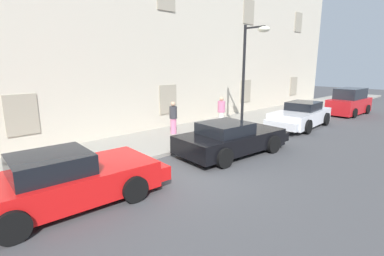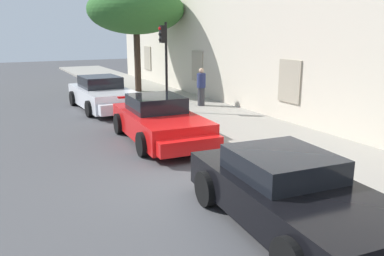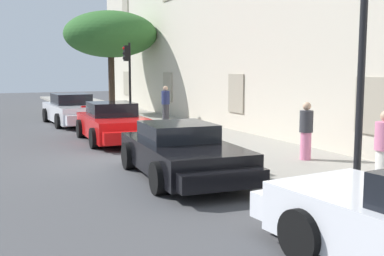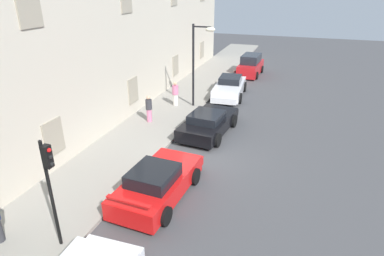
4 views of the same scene
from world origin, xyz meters
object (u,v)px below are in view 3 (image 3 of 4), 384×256
(street_lamp, at_px, (345,4))
(pedestrian_bystander, at_px, (384,149))
(pedestrian_admiring, at_px, (306,131))
(pedestrian_strolling, at_px, (166,103))
(sportscar_yellow_flank, at_px, (115,125))
(tree_near_kerb, at_px, (111,35))
(sportscar_red_lead, at_px, (74,111))
(traffic_light, at_px, (128,69))
(sportscar_white_middle, at_px, (184,154))

(street_lamp, height_order, pedestrian_bystander, street_lamp)
(pedestrian_admiring, bearing_deg, pedestrian_strolling, 178.91)
(sportscar_yellow_flank, height_order, pedestrian_strolling, pedestrian_strolling)
(tree_near_kerb, distance_m, pedestrian_bystander, 18.74)
(sportscar_red_lead, xyz_separation_m, sportscar_yellow_flank, (5.87, 0.17, -0.00))
(sportscar_red_lead, relative_size, tree_near_kerb, 0.92)
(street_lamp, bearing_deg, traffic_light, 179.07)
(traffic_light, distance_m, pedestrian_admiring, 9.96)
(tree_near_kerb, xyz_separation_m, pedestrian_admiring, (15.41, 0.81, -3.44))
(pedestrian_strolling, bearing_deg, traffic_light, -74.87)
(traffic_light, bearing_deg, pedestrian_admiring, 10.27)
(sportscar_white_middle, height_order, pedestrian_strolling, pedestrian_strolling)
(traffic_light, relative_size, street_lamp, 0.69)
(street_lamp, height_order, pedestrian_admiring, street_lamp)
(traffic_light, bearing_deg, sportscar_white_middle, -10.76)
(traffic_light, bearing_deg, sportscar_red_lead, -141.79)
(tree_near_kerb, bearing_deg, pedestrian_admiring, 3.02)
(tree_near_kerb, bearing_deg, pedestrian_bystander, 1.22)
(sportscar_white_middle, xyz_separation_m, pedestrian_bystander, (2.98, 3.17, 0.35))
(sportscar_yellow_flank, distance_m, traffic_light, 4.35)
(street_lamp, distance_m, pedestrian_admiring, 4.80)
(traffic_light, height_order, pedestrian_strolling, traffic_light)
(sportscar_white_middle, relative_size, pedestrian_admiring, 3.14)
(sportscar_red_lead, xyz_separation_m, traffic_light, (2.35, 1.85, 1.94))
(pedestrian_admiring, bearing_deg, sportscar_white_middle, -89.51)
(sportscar_red_lead, bearing_deg, sportscar_yellow_flank, 1.70)
(sportscar_yellow_flank, height_order, sportscar_white_middle, sportscar_yellow_flank)
(sportscar_yellow_flank, relative_size, traffic_light, 1.35)
(pedestrian_admiring, bearing_deg, sportscar_yellow_flank, -150.88)
(pedestrian_strolling, relative_size, pedestrian_bystander, 1.04)
(sportscar_red_lead, relative_size, sportscar_yellow_flank, 1.06)
(pedestrian_bystander, bearing_deg, sportscar_yellow_flank, -161.83)
(sportscar_yellow_flank, xyz_separation_m, pedestrian_bystander, (9.16, 3.01, 0.33))
(sportscar_red_lead, xyz_separation_m, pedestrian_bystander, (15.03, 3.18, 0.32))
(sportscar_red_lead, relative_size, pedestrian_bystander, 3.21)
(tree_near_kerb, height_order, pedestrian_strolling, tree_near_kerb)
(sportscar_yellow_flank, xyz_separation_m, street_lamp, (9.52, 1.46, 3.12))
(sportscar_white_middle, xyz_separation_m, tree_near_kerb, (-15.44, 2.78, 3.78))
(street_lamp, bearing_deg, sportscar_yellow_flank, -171.26)
(tree_near_kerb, distance_m, street_lamp, 18.82)
(sportscar_red_lead, height_order, sportscar_yellow_flank, sportscar_red_lead)
(sportscar_red_lead, bearing_deg, sportscar_white_middle, 0.04)
(sportscar_yellow_flank, relative_size, street_lamp, 0.93)
(pedestrian_strolling, bearing_deg, sportscar_red_lead, -115.68)
(street_lamp, bearing_deg, tree_near_kerb, 176.49)
(tree_near_kerb, bearing_deg, traffic_light, -9.29)
(sportscar_red_lead, height_order, street_lamp, street_lamp)
(sportscar_yellow_flank, distance_m, pedestrian_admiring, 7.05)
(street_lamp, bearing_deg, pedestrian_bystander, 103.27)
(sportscar_yellow_flank, distance_m, sportscar_white_middle, 6.19)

